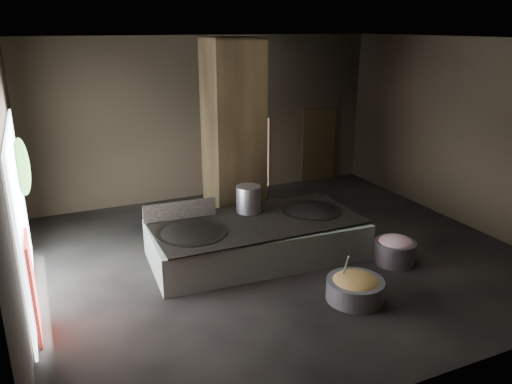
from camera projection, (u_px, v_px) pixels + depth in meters
name	position (u px, v px, depth m)	size (l,w,h in m)	color
floor	(280.00, 256.00, 10.92)	(10.00, 9.00, 0.10)	black
ceiling	(283.00, 36.00, 9.46)	(10.00, 9.00, 0.10)	black
back_wall	(209.00, 118.00, 14.12)	(10.00, 0.10, 4.50)	black
front_wall	(445.00, 235.00, 6.25)	(10.00, 0.10, 4.50)	black
left_wall	(9.00, 184.00, 8.23)	(0.10, 9.00, 4.50)	black
right_wall	(466.00, 133.00, 12.15)	(0.10, 9.00, 4.50)	black
pillar	(233.00, 137.00, 11.72)	(1.20, 1.20, 4.50)	black
hearth_platform	(257.00, 240.00, 10.67)	(4.47, 2.14, 0.78)	#B9CEBB
platform_cap	(257.00, 221.00, 10.53)	(4.37, 2.10, 0.03)	black
wok_left	(192.00, 236.00, 9.95)	(1.41, 1.41, 0.39)	black
wok_left_rim	(191.00, 233.00, 9.92)	(1.44, 1.44, 0.05)	black
wok_right	(311.00, 214.00, 11.12)	(1.31, 1.31, 0.37)	black
wok_right_rim	(311.00, 211.00, 11.10)	(1.34, 1.34, 0.05)	black
stock_pot	(249.00, 199.00, 10.93)	(0.54, 0.54, 0.58)	silver
splash_guard	(180.00, 210.00, 10.55)	(1.55, 0.06, 0.39)	black
cook	(259.00, 184.00, 12.76)	(0.65, 0.42, 1.78)	brown
veg_basin	(355.00, 290.00, 9.04)	(1.05, 1.05, 0.39)	gray
veg_fill	(356.00, 282.00, 8.99)	(0.86, 0.86, 0.26)	#9EA550
ladle	(344.00, 270.00, 9.00)	(0.03, 0.03, 0.83)	silver
meat_basin	(395.00, 252.00, 10.45)	(0.86, 0.86, 0.47)	gray
meat_fill	(395.00, 242.00, 10.38)	(0.71, 0.71, 0.27)	pink
doorway_near	(249.00, 154.00, 14.87)	(1.18, 0.08, 2.38)	black
doorway_near_glow	(255.00, 155.00, 14.99)	(0.90, 0.04, 2.13)	#8C6647
doorway_far	(318.00, 146.00, 15.80)	(1.18, 0.08, 2.38)	black
doorway_far_glow	(315.00, 148.00, 15.83)	(0.76, 0.04, 1.79)	#8C6647
left_opening	(21.00, 216.00, 8.65)	(0.04, 4.20, 3.10)	white
pavilion_sliver	(33.00, 288.00, 7.79)	(0.05, 0.90, 1.70)	maroon
tree_silhouette	(22.00, 167.00, 9.45)	(0.28, 1.10, 1.10)	#194714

